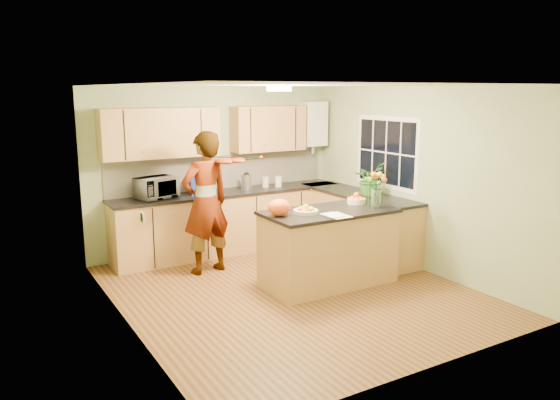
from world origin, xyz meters
TOP-DOWN VIEW (x-y plane):
  - floor at (0.00, 0.00)m, footprint 4.50×4.50m
  - ceiling at (0.00, 0.00)m, footprint 4.00×4.50m
  - wall_back at (0.00, 2.25)m, footprint 4.00×0.02m
  - wall_front at (0.00, -2.25)m, footprint 4.00×0.02m
  - wall_left at (-2.00, 0.00)m, footprint 0.02×4.50m
  - wall_right at (2.00, 0.00)m, footprint 0.02×4.50m
  - back_counter at (0.10, 1.95)m, footprint 3.64×0.62m
  - right_counter at (1.70, 0.85)m, footprint 0.62×2.24m
  - splashback at (0.10, 2.23)m, footprint 3.60×0.02m
  - upper_cabinets at (-0.18, 2.08)m, footprint 3.20×0.34m
  - boiler at (1.70, 2.09)m, footprint 0.40×0.30m
  - window_right at (1.99, 0.60)m, footprint 0.01×1.30m
  - light_switch at (-1.99, -0.60)m, footprint 0.02×0.09m
  - ceiling_lamp at (0.00, 0.30)m, footprint 0.30×0.30m
  - peninsula_island at (0.56, 0.00)m, footprint 1.68×0.86m
  - fruit_dish at (0.21, 0.00)m, footprint 0.30×0.30m
  - orange_bowl at (1.11, 0.15)m, footprint 0.24×0.24m
  - flower_vase at (1.16, -0.18)m, footprint 0.29×0.29m
  - orange_bag at (-0.14, 0.05)m, footprint 0.30×0.26m
  - papers at (0.46, -0.30)m, footprint 0.24×0.33m
  - violinist at (-0.60, 1.21)m, footprint 0.77×0.57m
  - violin at (-0.40, 0.99)m, footprint 0.68×0.59m
  - microwave at (-1.03, 1.97)m, footprint 0.63×0.52m
  - blue_box at (-0.36, 1.94)m, footprint 0.37×0.31m
  - kettle at (0.39, 1.95)m, footprint 0.17×0.17m
  - jar_cream at (0.74, 1.98)m, footprint 0.13×0.13m
  - jar_white at (0.94, 1.92)m, footprint 0.13×0.13m
  - potted_plant at (1.70, 0.61)m, footprint 0.54×0.51m

SIDE VIEW (x-z plane):
  - floor at x=0.00m, z-range 0.00..0.00m
  - back_counter at x=0.10m, z-range 0.00..0.94m
  - right_counter at x=1.70m, z-range 0.00..0.94m
  - peninsula_island at x=0.56m, z-range 0.00..0.96m
  - violinist at x=-0.60m, z-range 0.00..1.92m
  - papers at x=0.46m, z-range 0.96..0.98m
  - fruit_dish at x=0.21m, z-range 0.95..1.06m
  - jar_white at x=0.94m, z-range 0.94..1.10m
  - jar_cream at x=0.74m, z-range 0.94..1.11m
  - orange_bowl at x=1.11m, z-range 0.95..1.09m
  - orange_bag at x=-0.14m, z-range 0.96..1.17m
  - kettle at x=0.39m, z-range 0.91..1.22m
  - blue_box at x=-0.36m, z-range 0.94..1.20m
  - microwave at x=-1.03m, z-range 0.94..1.24m
  - potted_plant at x=1.70m, z-range 0.94..1.43m
  - splashback at x=0.10m, z-range 0.94..1.46m
  - wall_back at x=0.00m, z-range 0.00..2.50m
  - wall_front at x=0.00m, z-range 0.00..2.50m
  - wall_left at x=-2.00m, z-range 0.00..2.50m
  - wall_right at x=2.00m, z-range 0.00..2.50m
  - light_switch at x=-1.99m, z-range 1.26..1.34m
  - flower_vase at x=1.16m, z-range 1.05..1.58m
  - violin at x=-0.40m, z-range 1.45..1.62m
  - window_right at x=1.99m, z-range 1.02..2.08m
  - upper_cabinets at x=-0.18m, z-range 1.50..2.20m
  - boiler at x=1.70m, z-range 1.47..2.33m
  - ceiling_lamp at x=0.00m, z-range 2.43..2.50m
  - ceiling at x=0.00m, z-range 2.49..2.51m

